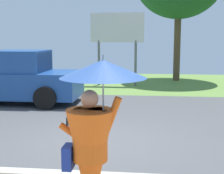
{
  "coord_description": "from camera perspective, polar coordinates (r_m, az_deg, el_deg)",
  "views": [
    {
      "loc": [
        1.04,
        -7.04,
        2.33
      ],
      "look_at": [
        0.17,
        1.0,
        1.1
      ],
      "focal_mm": 52.23,
      "sensor_mm": 36.0,
      "label": 1
    }
  ],
  "objects": [
    {
      "name": "ground_plane",
      "position": [
        10.32,
        0.2,
        -4.67
      ],
      "size": [
        40.0,
        22.0,
        0.2
      ],
      "color": "#4C4C4F"
    },
    {
      "name": "monk_pedestrian",
      "position": [
        4.11,
        -3.26,
        -8.42
      ],
      "size": [
        1.1,
        1.06,
        2.13
      ],
      "rotation": [
        0.0,
        0.0,
        -0.22
      ],
      "color": "#E55B19",
      "rests_on": "ground_plane"
    },
    {
      "name": "pickup_truck",
      "position": [
        12.31,
        -17.66,
        1.43
      ],
      "size": [
        5.2,
        2.28,
        1.88
      ],
      "rotation": [
        0.0,
        0.0,
        -0.13
      ],
      "color": "#1E478C",
      "rests_on": "ground_plane"
    },
    {
      "name": "roadside_billboard",
      "position": [
        15.9,
        0.91,
        9.45
      ],
      "size": [
        2.6,
        0.12,
        3.5
      ],
      "color": "slate",
      "rests_on": "ground_plane"
    }
  ]
}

